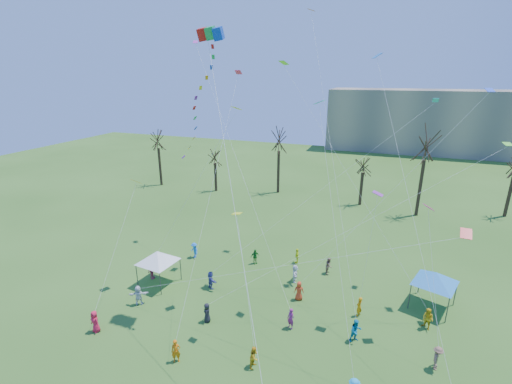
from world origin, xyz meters
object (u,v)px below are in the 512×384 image
(canopy_tent_blue, at_px, (436,278))
(distant_building, at_px, (456,122))
(big_box_kite, at_px, (202,106))
(canopy_tent_white, at_px, (158,257))

(canopy_tent_blue, bearing_deg, distant_building, 81.45)
(big_box_kite, bearing_deg, canopy_tent_white, 162.18)
(distant_building, height_order, big_box_kite, big_box_kite)
(big_box_kite, height_order, canopy_tent_white, big_box_kite)
(distant_building, relative_size, canopy_tent_white, 14.17)
(canopy_tent_white, bearing_deg, distant_building, 65.49)
(canopy_tent_white, distance_m, canopy_tent_blue, 23.92)
(canopy_tent_white, relative_size, canopy_tent_blue, 1.02)
(distant_building, relative_size, canopy_tent_blue, 14.51)
(big_box_kite, relative_size, canopy_tent_white, 5.54)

